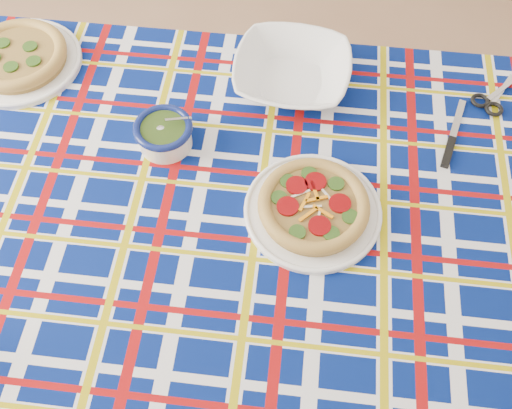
{
  "coord_description": "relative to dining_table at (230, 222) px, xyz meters",
  "views": [
    {
      "loc": [
        0.35,
        -1.11,
        1.91
      ],
      "look_at": [
        0.43,
        -0.45,
        0.83
      ],
      "focal_mm": 40.0,
      "sensor_mm": 36.0,
      "label": 1
    }
  ],
  "objects": [
    {
      "name": "tablecloth",
      "position": [
        0.0,
        -0.0,
        0.03
      ],
      "size": [
        1.97,
        1.49,
        0.11
      ],
      "primitive_type": null,
      "rotation": [
        0.0,
        0.0,
        -0.24
      ],
      "color": "#05165D",
      "rests_on": "dining_table"
    },
    {
      "name": "serving_bowl",
      "position": [
        0.2,
        0.35,
        0.12
      ],
      "size": [
        0.37,
        0.37,
        0.07
      ],
      "primitive_type": "imported",
      "rotation": [
        0.0,
        0.0,
        -0.31
      ],
      "color": "white",
      "rests_on": "tablecloth"
    },
    {
      "name": "kitchen_scissors",
      "position": [
        0.73,
        0.25,
        0.09
      ],
      "size": [
        0.21,
        0.19,
        0.02
      ],
      "primitive_type": null,
      "rotation": [
        0.0,
        0.0,
        0.68
      ],
      "color": "silver",
      "rests_on": "tablecloth"
    },
    {
      "name": "pesto_bowl",
      "position": [
        -0.13,
        0.19,
        0.13
      ],
      "size": [
        0.18,
        0.18,
        0.08
      ],
      "primitive_type": null,
      "rotation": [
        0.0,
        0.0,
        -0.34
      ],
      "color": "#1E320D",
      "rests_on": "tablecloth"
    },
    {
      "name": "dining_table",
      "position": [
        0.0,
        0.0,
        0.0
      ],
      "size": [
        1.93,
        1.45,
        0.81
      ],
      "rotation": [
        0.0,
        0.0,
        -0.24
      ],
      "color": "brown",
      "rests_on": "floor"
    },
    {
      "name": "table_knife",
      "position": [
        0.59,
        0.17,
        0.09
      ],
      "size": [
        0.13,
        0.22,
        0.01
      ],
      "primitive_type": null,
      "rotation": [
        0.0,
        0.0,
        1.07
      ],
      "color": "silver",
      "rests_on": "tablecloth"
    },
    {
      "name": "main_focaccia_plate",
      "position": [
        0.18,
        -0.05,
        0.11
      ],
      "size": [
        0.38,
        0.38,
        0.06
      ],
      "primitive_type": null,
      "rotation": [
        0.0,
        0.0,
        -0.24
      ],
      "color": "olive",
      "rests_on": "tablecloth"
    },
    {
      "name": "floor",
      "position": [
        -0.37,
        0.43,
        -0.73
      ],
      "size": [
        4.0,
        4.0,
        0.0
      ],
      "primitive_type": "plane",
      "color": "#8A6247",
      "rests_on": "ground"
    },
    {
      "name": "second_focaccia_plate",
      "position": [
        -0.51,
        0.5,
        0.11
      ],
      "size": [
        0.38,
        0.38,
        0.06
      ],
      "primitive_type": null,
      "rotation": [
        0.0,
        0.0,
        -0.14
      ],
      "color": "olive",
      "rests_on": "tablecloth"
    }
  ]
}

